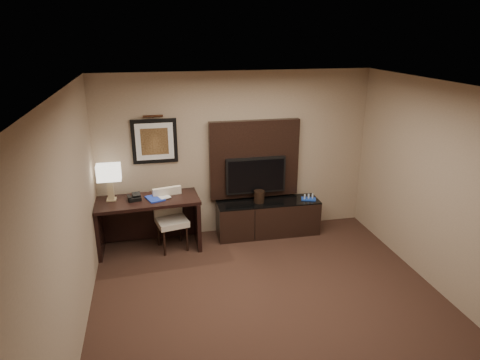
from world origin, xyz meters
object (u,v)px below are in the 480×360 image
object	(u,v)px
table_lamp	(110,181)
minibar_tray	(309,197)
desk	(149,224)
ice_bucket	(259,197)
credenza	(268,218)
tv	(256,175)
desk_chair	(172,221)
desk_phone	(134,197)

from	to	relation	value
table_lamp	minibar_tray	size ratio (longest dim) A/B	2.60
table_lamp	minibar_tray	xyz separation A→B (m)	(3.18, -0.04, -0.52)
desk	ice_bucket	size ratio (longest dim) A/B	7.79
credenza	tv	xyz separation A→B (m)	(-0.19, 0.14, 0.73)
desk	credenza	distance (m)	1.96
ice_bucket	desk_chair	bearing A→B (deg)	-172.65
credenza	ice_bucket	size ratio (longest dim) A/B	8.55
table_lamp	desk_phone	distance (m)	0.44
desk_chair	minibar_tray	distance (m)	2.31
tv	credenza	bearing A→B (deg)	-36.68
credenza	desk_chair	world-z (taller)	desk_chair
credenza	table_lamp	xyz separation A→B (m)	(-2.49, -0.02, 0.85)
desk_chair	desk_phone	distance (m)	0.68
table_lamp	tv	bearing A→B (deg)	3.86
desk_chair	credenza	bearing A→B (deg)	-5.92
tv	table_lamp	size ratio (longest dim) A/B	1.60
desk_phone	minibar_tray	bearing A→B (deg)	-10.83
tv	minibar_tray	world-z (taller)	tv
desk_chair	ice_bucket	xyz separation A→B (m)	(1.45, 0.19, 0.22)
credenza	minibar_tray	world-z (taller)	minibar_tray
desk	desk_chair	distance (m)	0.36
desk_chair	table_lamp	bearing A→B (deg)	157.15
desk	desk_chair	size ratio (longest dim) A/B	1.65
minibar_tray	desk_phone	bearing A→B (deg)	-179.14
ice_bucket	desk_phone	bearing A→B (deg)	-177.01
desk_chair	table_lamp	size ratio (longest dim) A/B	1.51
tv	desk_chair	world-z (taller)	tv
desk	table_lamp	size ratio (longest dim) A/B	2.50
credenza	desk_chair	distance (m)	1.63
desk_chair	ice_bucket	distance (m)	1.48
desk_chair	tv	bearing A→B (deg)	0.37
desk	tv	size ratio (longest dim) A/B	1.56
credenza	desk_chair	size ratio (longest dim) A/B	1.81
desk_chair	desk_phone	size ratio (longest dim) A/B	5.11
table_lamp	credenza	bearing A→B (deg)	0.36
table_lamp	desk_phone	bearing A→B (deg)	-13.22
credenza	table_lamp	world-z (taller)	table_lamp
desk_phone	minibar_tray	size ratio (longest dim) A/B	0.77
tv	table_lamp	bearing A→B (deg)	-176.14
desk	credenza	size ratio (longest dim) A/B	0.91
desk_chair	desk_phone	xyz separation A→B (m)	(-0.54, 0.08, 0.41)
desk	desk_phone	distance (m)	0.50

